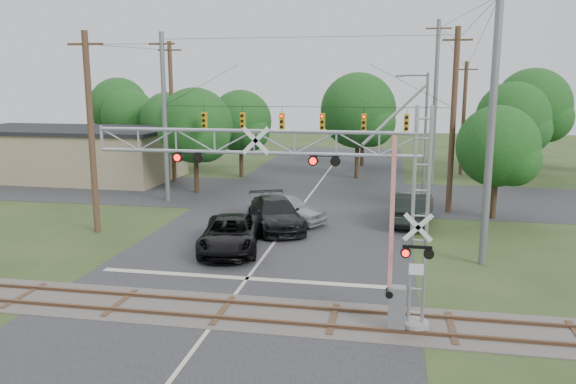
% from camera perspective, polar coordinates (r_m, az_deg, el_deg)
% --- Properties ---
extents(ground, '(160.00, 160.00, 0.00)m').
position_cam_1_polar(ground, '(19.12, -8.46, -14.24)').
color(ground, '#293B1B').
rests_on(ground, ground).
extents(road_main, '(14.00, 90.00, 0.02)m').
position_cam_1_polar(road_main, '(28.14, -1.85, -5.76)').
color(road_main, '#252628').
rests_on(road_main, ground).
extents(road_cross, '(90.00, 12.00, 0.02)m').
position_cam_1_polar(road_cross, '(41.53, 2.28, -0.28)').
color(road_cross, '#252628').
rests_on(road_cross, ground).
extents(railroad_track, '(90.00, 3.20, 0.17)m').
position_cam_1_polar(railroad_track, '(20.84, -6.65, -11.90)').
color(railroad_track, '#504A45').
rests_on(railroad_track, ground).
extents(crossing_gantry, '(11.47, 0.95, 7.45)m').
position_cam_1_polar(crossing_gantry, '(18.44, 2.92, 0.08)').
color(crossing_gantry, gray).
rests_on(crossing_gantry, ground).
extents(traffic_signal_span, '(19.34, 0.36, 11.50)m').
position_cam_1_polar(traffic_signal_span, '(36.72, 2.85, 7.26)').
color(traffic_signal_span, slate).
rests_on(traffic_signal_span, ground).
extents(pickup_black, '(3.74, 6.35, 1.66)m').
position_cam_1_polar(pickup_black, '(27.80, -5.87, -4.27)').
color(pickup_black, black).
rests_on(pickup_black, ground).
extents(car_dark, '(4.68, 6.51, 1.75)m').
position_cam_1_polar(car_dark, '(31.74, -1.26, -2.20)').
color(car_dark, black).
rests_on(car_dark, ground).
extents(sedan_silver, '(5.37, 4.01, 1.70)m').
position_cam_1_polar(sedan_silver, '(33.12, -0.17, -1.69)').
color(sedan_silver, '#929699').
rests_on(sedan_silver, ground).
extents(suv_dark, '(2.67, 5.89, 1.87)m').
position_cam_1_polar(suv_dark, '(33.74, 12.61, -1.57)').
color(suv_dark, black).
rests_on(suv_dark, ground).
extents(commercial_building, '(18.85, 9.95, 4.35)m').
position_cam_1_polar(commercial_building, '(52.26, -21.35, 3.71)').
color(commercial_building, gray).
rests_on(commercial_building, ground).
extents(streetlight, '(2.37, 0.25, 8.87)m').
position_cam_1_polar(streetlight, '(41.97, 13.56, 6.37)').
color(streetlight, slate).
rests_on(streetlight, ground).
extents(utility_poles, '(26.07, 26.93, 13.09)m').
position_cam_1_polar(utility_poles, '(39.45, 5.05, 7.78)').
color(utility_poles, '#3E2F1C').
rests_on(utility_poles, ground).
extents(treeline, '(53.62, 26.30, 9.49)m').
position_cam_1_polar(treeline, '(50.32, 4.34, 7.70)').
color(treeline, '#372819').
rests_on(treeline, ground).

